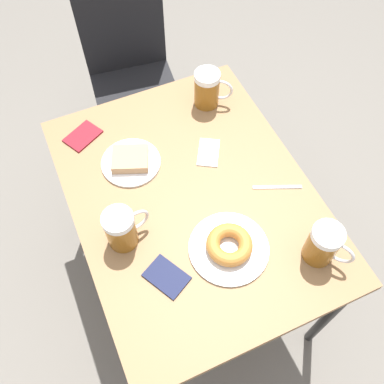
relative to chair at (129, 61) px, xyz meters
name	(u,v)px	position (x,y,z in m)	size (l,w,h in m)	color
ground_plane	(192,274)	(-0.08, -0.92, -0.54)	(8.00, 8.00, 0.00)	#666059
table	(192,204)	(-0.08, -0.92, 0.12)	(0.79, 1.04, 0.73)	olive
chair	(129,61)	(0.00, 0.00, 0.00)	(0.45, 0.45, 0.92)	black
plate_with_cake	(131,161)	(-0.22, -0.71, 0.20)	(0.21, 0.21, 0.04)	silver
plate_with_donut	(229,246)	(-0.05, -1.15, 0.21)	(0.25, 0.25, 0.05)	silver
beer_mug_left	(208,89)	(0.15, -0.56, 0.26)	(0.13, 0.10, 0.15)	#8C5619
beer_mug_center	(324,244)	(0.19, -1.28, 0.26)	(0.11, 0.13, 0.15)	#8C5619
beer_mug_right	(122,229)	(-0.34, -0.98, 0.26)	(0.15, 0.10, 0.15)	#8C5619
napkin_folded	(208,152)	(0.05, -0.78, 0.19)	(0.12, 0.14, 0.00)	white
fork	(277,187)	(0.20, -1.01, 0.19)	(0.16, 0.08, 0.00)	silver
passport_near_edge	(167,277)	(-0.26, -1.16, 0.19)	(0.14, 0.15, 0.01)	#141938
passport_far_edge	(83,136)	(-0.34, -0.53, 0.19)	(0.15, 0.14, 0.01)	maroon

